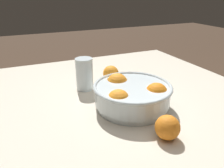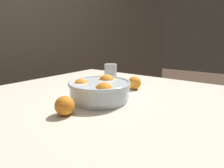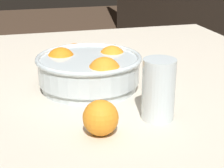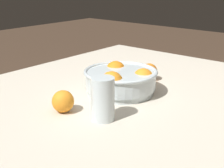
{
  "view_description": "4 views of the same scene",
  "coord_description": "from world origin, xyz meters",
  "px_view_note": "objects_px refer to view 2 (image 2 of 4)",
  "views": [
    {
      "loc": [
        -0.57,
        0.28,
        1.14
      ],
      "look_at": [
        0.1,
        -0.01,
        0.83
      ],
      "focal_mm": 35.0,
      "sensor_mm": 36.0,
      "label": 1
    },
    {
      "loc": [
        -0.53,
        -0.52,
        1.02
      ],
      "look_at": [
        0.14,
        -0.02,
        0.81
      ],
      "focal_mm": 28.0,
      "sensor_mm": 36.0,
      "label": 2
    },
    {
      "loc": [
        0.89,
        -0.23,
        1.12
      ],
      "look_at": [
        0.13,
        -0.02,
        0.81
      ],
      "focal_mm": 60.0,
      "sensor_mm": 36.0,
      "label": 3
    },
    {
      "loc": [
        0.85,
        0.61,
        1.17
      ],
      "look_at": [
        0.11,
        -0.01,
        0.83
      ],
      "focal_mm": 50.0,
      "sensor_mm": 36.0,
      "label": 4
    }
  ],
  "objects_px": {
    "orange_loose_front": "(134,83)",
    "fruit_bowl": "(99,90)",
    "orange_loose_near_bowl": "(65,106)",
    "juice_glass": "(110,77)"
  },
  "relations": [
    {
      "from": "juice_glass",
      "to": "orange_loose_front",
      "type": "height_order",
      "value": "juice_glass"
    },
    {
      "from": "fruit_bowl",
      "to": "orange_loose_near_bowl",
      "type": "relative_size",
      "value": 3.87
    },
    {
      "from": "fruit_bowl",
      "to": "orange_loose_front",
      "type": "bearing_deg",
      "value": -7.14
    },
    {
      "from": "orange_loose_near_bowl",
      "to": "orange_loose_front",
      "type": "relative_size",
      "value": 0.98
    },
    {
      "from": "fruit_bowl",
      "to": "juice_glass",
      "type": "height_order",
      "value": "juice_glass"
    },
    {
      "from": "juice_glass",
      "to": "fruit_bowl",
      "type": "bearing_deg",
      "value": -154.57
    },
    {
      "from": "fruit_bowl",
      "to": "orange_loose_front",
      "type": "height_order",
      "value": "fruit_bowl"
    },
    {
      "from": "fruit_bowl",
      "to": "orange_loose_near_bowl",
      "type": "xyz_separation_m",
      "value": [
        -0.19,
        -0.01,
        -0.01
      ]
    },
    {
      "from": "fruit_bowl",
      "to": "orange_loose_front",
      "type": "distance_m",
      "value": 0.25
    },
    {
      "from": "orange_loose_front",
      "to": "fruit_bowl",
      "type": "bearing_deg",
      "value": 172.86
    }
  ]
}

